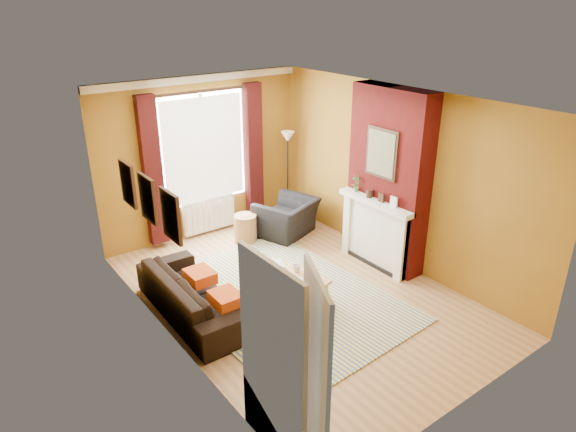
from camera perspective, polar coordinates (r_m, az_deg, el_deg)
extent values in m
plane|color=#976E44|center=(7.53, 1.14, -8.67)|extent=(5.50, 5.50, 0.00)
cube|color=#8C621B|center=(9.10, -9.47, 6.47)|extent=(3.80, 0.02, 2.80)
cube|color=#8C621B|center=(5.23, 20.17, -7.97)|extent=(3.80, 0.02, 2.80)
cube|color=#8C621B|center=(8.12, 11.94, 4.22)|extent=(0.02, 5.50, 2.80)
cube|color=#8C621B|center=(6.02, -13.25, -2.83)|extent=(0.02, 5.50, 2.80)
cube|color=silver|center=(6.50, 1.35, 12.77)|extent=(3.80, 5.50, 0.01)
cube|color=#430A09|center=(8.00, 11.09, 3.99)|extent=(0.35, 1.40, 2.80)
cube|color=silver|center=(8.18, 9.70, -1.89)|extent=(0.12, 1.30, 1.10)
cube|color=silver|center=(7.94, 9.71, 1.48)|extent=(0.22, 1.40, 0.08)
cube|color=silver|center=(7.84, 12.61, -3.56)|extent=(0.16, 0.14, 1.04)
cube|color=silver|center=(8.55, 6.83, -0.79)|extent=(0.16, 0.14, 1.04)
cube|color=black|center=(8.25, 9.80, -2.47)|extent=(0.06, 0.80, 0.90)
cube|color=black|center=(8.42, 9.51, -5.08)|extent=(0.20, 1.00, 0.06)
cube|color=silver|center=(7.69, 11.67, 1.54)|extent=(0.03, 0.12, 0.16)
cube|color=black|center=(7.84, 10.33, 2.02)|extent=(0.03, 0.10, 0.14)
cylinder|color=black|center=(8.01, 9.04, 2.48)|extent=(0.10, 0.10, 0.12)
cube|color=black|center=(7.73, 10.38, 6.87)|extent=(0.03, 0.60, 0.75)
cube|color=olive|center=(7.72, 10.27, 6.85)|extent=(0.01, 0.52, 0.66)
cube|color=silver|center=(8.78, -9.93, 14.80)|extent=(3.80, 0.08, 0.12)
cube|color=white|center=(9.03, -9.44, 7.34)|extent=(1.60, 0.04, 1.90)
cube|color=white|center=(9.00, -9.32, 7.28)|extent=(1.50, 0.02, 1.80)
cube|color=silver|center=(9.02, -9.38, 7.31)|extent=(0.06, 0.04, 1.90)
cube|color=#380C0D|center=(8.63, -14.85, 4.72)|extent=(0.30, 0.16, 2.50)
cube|color=#380C0D|center=(9.48, -3.83, 7.10)|extent=(0.30, 0.16, 2.50)
cylinder|color=black|center=(8.74, -9.60, 13.52)|extent=(2.30, 0.05, 0.05)
cube|color=silver|center=(9.37, -8.77, 0.18)|extent=(1.00, 0.10, 0.60)
cube|color=silver|center=(9.14, -11.06, -0.60)|extent=(0.04, 0.03, 0.56)
cube|color=silver|center=(9.18, -10.45, -0.44)|extent=(0.04, 0.03, 0.56)
cube|color=silver|center=(9.23, -9.84, -0.27)|extent=(0.04, 0.03, 0.56)
cube|color=silver|center=(9.27, -9.24, -0.11)|extent=(0.04, 0.03, 0.56)
cube|color=silver|center=(9.32, -8.65, 0.05)|extent=(0.04, 0.03, 0.56)
cube|color=silver|center=(9.36, -8.06, 0.20)|extent=(0.04, 0.03, 0.56)
cube|color=silver|center=(9.41, -7.47, 0.36)|extent=(0.04, 0.03, 0.56)
cube|color=silver|center=(9.46, -6.89, 0.52)|extent=(0.04, 0.03, 0.56)
cube|color=silver|center=(9.51, -6.32, 0.67)|extent=(0.04, 0.03, 0.56)
cube|color=black|center=(5.80, -12.89, -0.01)|extent=(0.04, 0.44, 0.58)
cube|color=gold|center=(5.81, -12.67, 0.05)|extent=(0.01, 0.38, 0.52)
cube|color=black|center=(6.36, -15.33, 1.85)|extent=(0.04, 0.44, 0.58)
cube|color=green|center=(6.37, -15.12, 1.90)|extent=(0.01, 0.38, 0.52)
cube|color=black|center=(6.94, -17.36, 3.41)|extent=(0.04, 0.44, 0.58)
cube|color=#CD5033|center=(6.95, -17.17, 3.45)|extent=(0.01, 0.38, 0.52)
cube|color=silver|center=(4.70, -1.76, -16.20)|extent=(0.05, 0.94, 2.06)
cube|color=black|center=(4.71, -1.55, -16.11)|extent=(0.02, 0.80, 1.98)
cube|color=silver|center=(4.57, 3.06, -17.57)|extent=(0.37, 0.74, 1.98)
imported|color=#427C37|center=(8.18, 7.59, 3.58)|extent=(0.14, 0.10, 0.27)
cube|color=#B23D0E|center=(6.57, -6.90, -9.11)|extent=(0.34, 0.40, 0.16)
cube|color=#B23D0E|center=(7.11, -9.75, -6.60)|extent=(0.34, 0.40, 0.16)
cube|color=#375397|center=(7.42, -0.59, -9.13)|extent=(2.71, 3.62, 0.02)
imported|color=black|center=(7.07, -10.36, -8.52)|extent=(0.85, 2.11, 0.61)
imported|color=black|center=(9.19, -0.14, -0.18)|extent=(1.24, 1.16, 0.65)
cube|color=tan|center=(7.27, 0.12, -6.78)|extent=(0.82, 1.20, 0.05)
cylinder|color=tan|center=(6.97, 2.22, -10.05)|extent=(0.06, 0.06, 0.32)
cylinder|color=tan|center=(7.27, 4.29, -8.54)|extent=(0.06, 0.06, 0.32)
cylinder|color=tan|center=(7.50, -3.92, -7.46)|extent=(0.06, 0.06, 0.32)
cylinder|color=tan|center=(7.78, -1.75, -6.18)|extent=(0.06, 0.06, 0.32)
cylinder|color=#9F6F44|center=(8.98, -4.75, -1.39)|extent=(0.43, 0.43, 0.49)
cylinder|color=black|center=(10.02, -0.04, -0.04)|extent=(0.32, 0.32, 0.03)
cylinder|color=black|center=(9.73, -0.04, 4.28)|extent=(0.03, 0.03, 1.56)
cone|color=#F6E9C9|center=(9.50, -0.04, 8.80)|extent=(0.32, 0.32, 0.19)
imported|color=#999999|center=(6.96, 1.40, -7.92)|extent=(0.32, 0.35, 0.03)
imported|color=#999999|center=(7.51, -2.07, -5.46)|extent=(0.29, 0.33, 0.02)
imported|color=#999999|center=(7.33, 0.99, -5.85)|extent=(0.15, 0.15, 0.10)
cube|color=#262628|center=(7.21, -1.58, -6.79)|extent=(0.05, 0.15, 0.02)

